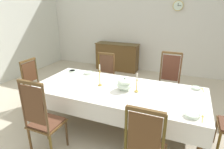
{
  "coord_description": "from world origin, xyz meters",
  "views": [
    {
      "loc": [
        1.05,
        -2.96,
        2.08
      ],
      "look_at": [
        -0.11,
        -0.2,
        0.99
      ],
      "focal_mm": 30.33,
      "sensor_mm": 36.0,
      "label": 1
    }
  ],
  "objects_px": {
    "bowl_near_left": "(196,88)",
    "candlestick_west": "(100,77)",
    "chair_south_b": "(145,148)",
    "soup_tureen": "(125,84)",
    "chair_north_b": "(169,82)",
    "sideboard": "(117,57)",
    "candlestick_east": "(137,85)",
    "spoon_secondary": "(203,117)",
    "bowl_far_left": "(72,71)",
    "spoon_primary": "(202,89)",
    "chair_north_a": "(104,75)",
    "dining_table": "(117,92)",
    "mounted_clock": "(178,6)",
    "chair_head_west": "(36,83)",
    "chair_south_a": "(42,118)",
    "bowl_far_right": "(89,73)",
    "bowl_near_right": "(192,115)"
  },
  "relations": [
    {
      "from": "bowl_near_left",
      "to": "candlestick_west",
      "type": "bearing_deg",
      "value": -162.21
    },
    {
      "from": "chair_south_b",
      "to": "soup_tureen",
      "type": "distance_m",
      "value": 1.22
    },
    {
      "from": "chair_north_b",
      "to": "sideboard",
      "type": "bearing_deg",
      "value": -46.43
    },
    {
      "from": "candlestick_west",
      "to": "candlestick_east",
      "type": "xyz_separation_m",
      "value": [
        0.66,
        -0.0,
        -0.03
      ]
    },
    {
      "from": "spoon_secondary",
      "to": "bowl_far_left",
      "type": "bearing_deg",
      "value": 165.59
    },
    {
      "from": "spoon_primary",
      "to": "chair_north_b",
      "type": "bearing_deg",
      "value": 131.91
    },
    {
      "from": "chair_north_a",
      "to": "candlestick_west",
      "type": "xyz_separation_m",
      "value": [
        0.4,
        -1.02,
        0.36
      ]
    },
    {
      "from": "chair_north_b",
      "to": "spoon_secondary",
      "type": "bearing_deg",
      "value": 111.9
    },
    {
      "from": "soup_tureen",
      "to": "bowl_near_left",
      "type": "distance_m",
      "value": 1.22
    },
    {
      "from": "dining_table",
      "to": "mounted_clock",
      "type": "relative_size",
      "value": 9.95
    },
    {
      "from": "chair_head_west",
      "to": "bowl_near_left",
      "type": "bearing_deg",
      "value": 99.29
    },
    {
      "from": "chair_south_b",
      "to": "soup_tureen",
      "type": "relative_size",
      "value": 4.36
    },
    {
      "from": "sideboard",
      "to": "chair_south_a",
      "type": "bearing_deg",
      "value": 96.42
    },
    {
      "from": "candlestick_east",
      "to": "sideboard",
      "type": "height_order",
      "value": "candlestick_east"
    },
    {
      "from": "candlestick_west",
      "to": "bowl_far_right",
      "type": "bearing_deg",
      "value": 136.53
    },
    {
      "from": "soup_tureen",
      "to": "bowl_near_left",
      "type": "xyz_separation_m",
      "value": [
        1.11,
        0.5,
        -0.08
      ]
    },
    {
      "from": "chair_north_a",
      "to": "candlestick_east",
      "type": "height_order",
      "value": "candlestick_east"
    },
    {
      "from": "chair_head_west",
      "to": "bowl_far_left",
      "type": "relative_size",
      "value": 7.38
    },
    {
      "from": "bowl_near_right",
      "to": "spoon_secondary",
      "type": "relative_size",
      "value": 1.08
    },
    {
      "from": "candlestick_west",
      "to": "mounted_clock",
      "type": "height_order",
      "value": "mounted_clock"
    },
    {
      "from": "chair_south_b",
      "to": "candlestick_east",
      "type": "xyz_separation_m",
      "value": [
        -0.4,
        1.02,
        0.3
      ]
    },
    {
      "from": "sideboard",
      "to": "chair_head_west",
      "type": "bearing_deg",
      "value": 78.01
    },
    {
      "from": "bowl_far_right",
      "to": "chair_head_west",
      "type": "bearing_deg",
      "value": -155.65
    },
    {
      "from": "bowl_far_right",
      "to": "chair_south_a",
      "type": "bearing_deg",
      "value": -86.6
    },
    {
      "from": "chair_north_a",
      "to": "candlestick_east",
      "type": "relative_size",
      "value": 3.26
    },
    {
      "from": "chair_head_west",
      "to": "candlestick_east",
      "type": "xyz_separation_m",
      "value": [
        2.17,
        -0.0,
        0.33
      ]
    },
    {
      "from": "chair_north_a",
      "to": "sideboard",
      "type": "distance_m",
      "value": 2.08
    },
    {
      "from": "candlestick_east",
      "to": "mounted_clock",
      "type": "distance_m",
      "value": 3.51
    },
    {
      "from": "bowl_near_left",
      "to": "bowl_far_left",
      "type": "xyz_separation_m",
      "value": [
        -2.44,
        -0.05,
        -0.0
      ]
    },
    {
      "from": "chair_south_b",
      "to": "bowl_far_left",
      "type": "relative_size",
      "value": 7.98
    },
    {
      "from": "bowl_near_left",
      "to": "bowl_near_right",
      "type": "relative_size",
      "value": 0.79
    },
    {
      "from": "dining_table",
      "to": "sideboard",
      "type": "distance_m",
      "value": 3.28
    },
    {
      "from": "bowl_far_right",
      "to": "spoon_primary",
      "type": "height_order",
      "value": "bowl_far_right"
    },
    {
      "from": "soup_tureen",
      "to": "bowl_near_right",
      "type": "height_order",
      "value": "soup_tureen"
    },
    {
      "from": "bowl_near_right",
      "to": "sideboard",
      "type": "xyz_separation_m",
      "value": [
        -2.37,
        3.49,
        -0.32
      ]
    },
    {
      "from": "bowl_near_left",
      "to": "candlestick_east",
      "type": "bearing_deg",
      "value": -150.87
    },
    {
      "from": "bowl_near_right",
      "to": "mounted_clock",
      "type": "bearing_deg",
      "value": 99.27
    },
    {
      "from": "chair_south_a",
      "to": "chair_head_west",
      "type": "relative_size",
      "value": 1.14
    },
    {
      "from": "soup_tureen",
      "to": "sideboard",
      "type": "bearing_deg",
      "value": 113.31
    },
    {
      "from": "chair_north_a",
      "to": "bowl_near_left",
      "type": "height_order",
      "value": "chair_north_a"
    },
    {
      "from": "soup_tureen",
      "to": "mounted_clock",
      "type": "distance_m",
      "value": 3.54
    },
    {
      "from": "chair_north_a",
      "to": "chair_south_b",
      "type": "xyz_separation_m",
      "value": [
        1.46,
        -2.04,
        0.03
      ]
    },
    {
      "from": "bowl_near_left",
      "to": "sideboard",
      "type": "relative_size",
      "value": 0.11
    },
    {
      "from": "bowl_near_left",
      "to": "sideboard",
      "type": "distance_m",
      "value": 3.53
    },
    {
      "from": "soup_tureen",
      "to": "bowl_near_right",
      "type": "relative_size",
      "value": 1.36
    },
    {
      "from": "chair_south_b",
      "to": "sideboard",
      "type": "distance_m",
      "value": 4.5
    },
    {
      "from": "soup_tureen",
      "to": "bowl_near_right",
      "type": "bearing_deg",
      "value": -22.52
    },
    {
      "from": "soup_tureen",
      "to": "chair_north_b",
      "type": "bearing_deg",
      "value": 59.44
    },
    {
      "from": "candlestick_east",
      "to": "spoon_secondary",
      "type": "relative_size",
      "value": 1.81
    },
    {
      "from": "chair_head_west",
      "to": "bowl_far_right",
      "type": "height_order",
      "value": "chair_head_west"
    }
  ]
}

